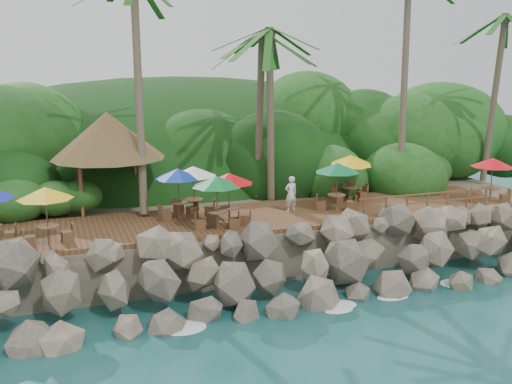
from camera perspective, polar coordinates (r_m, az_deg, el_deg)
name	(u,v)px	position (r m, az deg, el deg)	size (l,w,h in m)	color
ground	(310,314)	(22.42, 5.24, -11.68)	(140.00, 140.00, 0.00)	#19514F
land_base	(202,196)	(36.52, -5.25, -0.42)	(32.00, 25.20, 2.10)	gray
jungle_hill	(177,189)	(43.88, -7.66, 0.30)	(44.80, 28.00, 15.40)	#143811
seawall	(289,267)	(23.69, 3.26, -7.30)	(29.00, 4.00, 2.30)	gray
terrace	(256,218)	(26.94, 0.00, -2.49)	(26.00, 5.00, 0.20)	brown
jungle_foliage	(207,217)	(35.83, -4.82, -2.39)	(44.00, 16.00, 12.00)	#143811
foam_line	(306,310)	(22.66, 4.92, -11.32)	(25.20, 0.80, 0.06)	white
palapa	(107,136)	(28.61, -14.23, 5.33)	(5.37, 5.37, 4.60)	brown
dining_clusters	(251,176)	(26.12, -0.48, 1.52)	(24.98, 5.30, 2.28)	brown
railing	(428,201)	(28.21, 16.32, -0.84)	(7.20, 0.10, 1.00)	brown
waiter	(291,194)	(27.51, 3.42, -0.18)	(0.61, 0.40, 1.68)	silver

